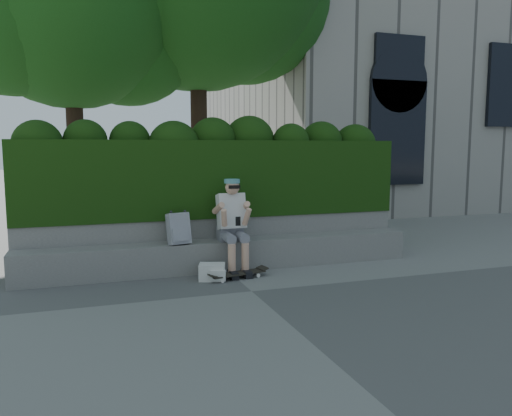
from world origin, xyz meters
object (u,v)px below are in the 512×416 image
object	(u,v)px
skateboard	(238,274)
backpack_ground	(212,272)
person	(232,222)
backpack_plaid	(179,229)

from	to	relation	value
skateboard	backpack_ground	bearing A→B (deg)	161.39
person	backpack_plaid	size ratio (longest dim) A/B	3.06
person	backpack_plaid	bearing A→B (deg)	174.07
skateboard	backpack_plaid	size ratio (longest dim) A/B	1.85
skateboard	backpack_ground	size ratio (longest dim) A/B	2.35
skateboard	person	bearing A→B (deg)	72.21
person	backpack_plaid	world-z (taller)	person
person	backpack_ground	distance (m)	0.84
skateboard	backpack_ground	distance (m)	0.37
skateboard	backpack_ground	world-z (taller)	backpack_ground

